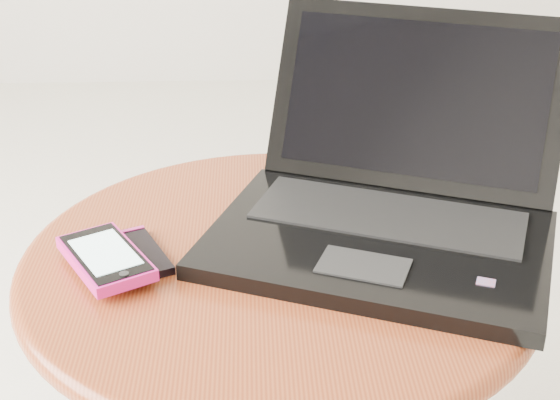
{
  "coord_description": "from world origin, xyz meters",
  "views": [
    {
      "loc": [
        0.09,
        -0.71,
        0.88
      ],
      "look_at": [
        0.12,
        0.04,
        0.51
      ],
      "focal_mm": 51.62,
      "sensor_mm": 36.0,
      "label": 1
    }
  ],
  "objects": [
    {
      "name": "table",
      "position": [
        0.12,
        0.04,
        0.35
      ],
      "size": [
        0.56,
        0.56,
        0.45
      ],
      "color": "brown",
      "rests_on": "ground"
    },
    {
      "name": "phone_pink",
      "position": [
        -0.06,
        0.01,
        0.46
      ],
      "size": [
        0.12,
        0.14,
        0.01
      ],
      "color": "#D21981",
      "rests_on": "phone_black"
    },
    {
      "name": "phone_black",
      "position": [
        -0.04,
        0.03,
        0.45
      ],
      "size": [
        0.09,
        0.12,
        0.01
      ],
      "color": "black",
      "rests_on": "table"
    },
    {
      "name": "laptop",
      "position": [
        0.24,
        0.08,
        0.49
      ],
      "size": [
        0.46,
        0.45,
        0.22
      ],
      "color": "black",
      "rests_on": "table"
    }
  ]
}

